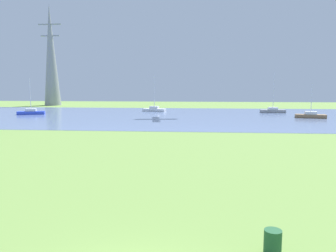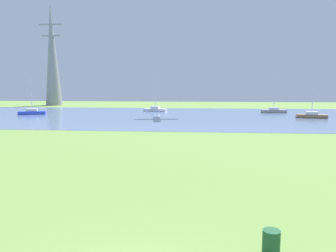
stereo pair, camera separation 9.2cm
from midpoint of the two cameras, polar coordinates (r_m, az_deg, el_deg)
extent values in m
plane|color=olive|center=(29.87, 1.48, -3.24)|extent=(160.00, 160.00, 0.00)
cylinder|color=#1E512D|center=(11.47, 17.73, -18.90)|extent=(0.56, 0.56, 0.80)
cube|color=slate|center=(57.60, 3.24, 1.77)|extent=(140.00, 40.00, 0.02)
cube|color=brown|center=(58.86, 23.78, 1.59)|extent=(5.00, 2.38, 0.60)
cube|color=white|center=(58.82, 23.81, 2.13)|extent=(1.98, 1.42, 0.50)
cylinder|color=silver|center=(58.68, 23.93, 4.39)|extent=(0.10, 0.10, 5.16)
cube|color=blue|center=(65.71, -23.01, 2.15)|extent=(5.03, 2.92, 0.60)
cube|color=white|center=(65.67, -23.03, 2.62)|extent=(2.05, 1.61, 0.50)
cylinder|color=silver|center=(65.54, -23.15, 5.04)|extent=(0.10, 0.10, 6.06)
cube|color=gray|center=(67.70, 17.95, 2.50)|extent=(4.88, 1.78, 0.60)
cube|color=white|center=(67.66, 17.97, 2.96)|extent=(1.86, 1.21, 0.50)
cylinder|color=silver|center=(67.52, 18.08, 5.88)|extent=(0.10, 0.10, 7.39)
cube|color=white|center=(67.67, -2.46, 2.83)|extent=(5.02, 2.60, 0.60)
cube|color=white|center=(67.64, -2.46, 3.30)|extent=(2.01, 1.50, 0.50)
cylinder|color=silver|center=(67.50, -2.48, 6.11)|extent=(0.10, 0.10, 7.15)
cone|color=gray|center=(95.29, -19.96, 11.65)|extent=(4.40, 4.40, 27.18)
cube|color=gray|center=(96.34, -20.17, 16.48)|extent=(6.40, 0.30, 0.30)
cube|color=gray|center=(95.87, -20.09, 14.71)|extent=(5.20, 0.30, 0.30)
camera|label=1|loc=(0.05, -90.12, -0.01)|focal=34.58mm
camera|label=2|loc=(0.05, 89.88, 0.01)|focal=34.58mm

